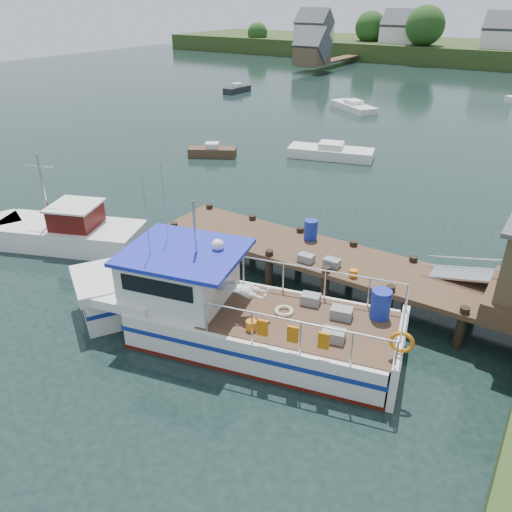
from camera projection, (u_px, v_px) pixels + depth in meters
The scene contains 8 objects.
ground_plane at pixel (295, 275), 21.30m from camera, with size 160.00×160.00×0.00m, color black.
dock at pixel (463, 270), 17.14m from camera, with size 16.60×3.00×4.78m.
lobster_boat at pixel (222, 310), 17.01m from camera, with size 12.34×5.84×5.92m.
work_boat at pixel (61, 231), 23.58m from camera, with size 8.27×4.98×4.43m.
moored_rowboat at pixel (212, 151), 36.66m from camera, with size 3.60×2.72×1.01m.
moored_a at pixel (331, 152), 36.34m from camera, with size 6.44×3.59×1.12m.
moored_d at pixel (353, 106), 51.23m from camera, with size 6.10×5.13×1.02m.
moored_e at pixel (237, 89), 60.44m from camera, with size 1.59×3.98×1.08m.
Camera 1 is at (8.62, -16.41, 10.65)m, focal length 35.00 mm.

